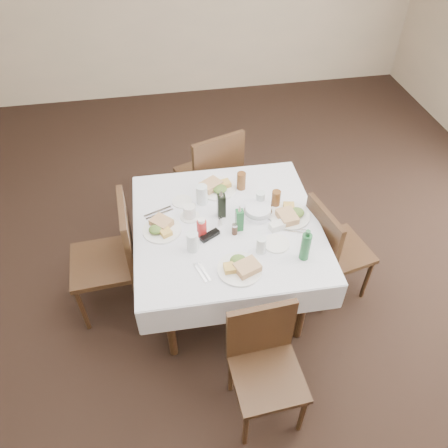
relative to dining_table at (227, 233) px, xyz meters
name	(u,v)px	position (x,y,z in m)	size (l,w,h in m)	color
ground_plane	(230,303)	(0.01, -0.09, -0.68)	(7.00, 7.00, 0.00)	black
room_shell	(233,101)	(0.01, -0.09, 1.03)	(6.04, 7.04, 2.80)	#BCAC93
dining_table	(227,233)	(0.00, 0.00, 0.00)	(1.27, 1.27, 0.76)	black
chair_north	(213,173)	(0.03, 0.85, -0.13)	(0.58, 0.58, 0.95)	black
chair_south	(264,358)	(0.06, -0.85, -0.19)	(0.42, 0.42, 0.85)	black
chair_east	(330,246)	(0.74, -0.09, -0.18)	(0.49, 0.49, 0.88)	black
chair_west	(114,252)	(-0.78, 0.08, -0.14)	(0.47, 0.47, 0.95)	black
meal_north	(216,187)	(-0.01, 0.37, 0.11)	(0.28, 0.28, 0.06)	white
meal_south	(241,267)	(0.01, -0.40, 0.11)	(0.27, 0.27, 0.06)	white
meal_east	(290,215)	(0.43, -0.01, 0.11)	(0.28, 0.28, 0.06)	white
meal_west	(161,228)	(-0.44, 0.02, 0.11)	(0.26, 0.26, 0.06)	white
side_plate_a	(182,202)	(-0.27, 0.28, 0.09)	(0.14, 0.14, 0.01)	white
side_plate_b	(276,244)	(0.28, -0.24, 0.09)	(0.17, 0.17, 0.01)	white
water_n	(202,195)	(-0.13, 0.24, 0.16)	(0.08, 0.08, 0.15)	silver
water_s	(261,245)	(0.16, -0.28, 0.14)	(0.06, 0.06, 0.11)	silver
water_e	(260,199)	(0.26, 0.14, 0.14)	(0.06, 0.06, 0.12)	silver
water_w	(193,242)	(-0.25, -0.19, 0.15)	(0.07, 0.07, 0.14)	silver
iced_tea_a	(241,181)	(0.17, 0.35, 0.15)	(0.06, 0.06, 0.13)	brown
iced_tea_b	(276,199)	(0.37, 0.12, 0.15)	(0.06, 0.06, 0.13)	brown
bread_basket	(258,211)	(0.23, 0.05, 0.12)	(0.19, 0.19, 0.06)	silver
oil_cruet_dark	(221,205)	(-0.02, 0.09, 0.18)	(0.05, 0.05, 0.23)	black
oil_cruet_green	(239,219)	(0.07, -0.06, 0.17)	(0.05, 0.05, 0.21)	#1F6332
ketchup_bottle	(202,228)	(-0.18, -0.07, 0.15)	(0.06, 0.06, 0.14)	#B01E1E
salt_shaker	(220,221)	(-0.05, 0.00, 0.12)	(0.03, 0.03, 0.07)	white
pepper_shaker	(235,229)	(0.03, -0.10, 0.13)	(0.04, 0.04, 0.08)	#452A1D
coffee_mug	(190,212)	(-0.23, 0.11, 0.13)	(0.13, 0.13, 0.10)	white
sunglasses	(210,235)	(-0.13, -0.10, 0.10)	(0.14, 0.11, 0.03)	black
green_bottle	(305,246)	(0.41, -0.38, 0.19)	(0.06, 0.06, 0.23)	#1F6332
sugar_caddy	(277,226)	(0.32, -0.10, 0.11)	(0.11, 0.08, 0.05)	white
cutlery_n	(240,182)	(0.18, 0.43, 0.09)	(0.08, 0.19, 0.01)	silver
cutlery_s	(202,272)	(-0.22, -0.39, 0.09)	(0.09, 0.17, 0.01)	silver
cutlery_e	(294,230)	(0.42, -0.14, 0.09)	(0.17, 0.10, 0.01)	silver
cutlery_w	(159,213)	(-0.44, 0.19, 0.09)	(0.21, 0.12, 0.01)	silver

